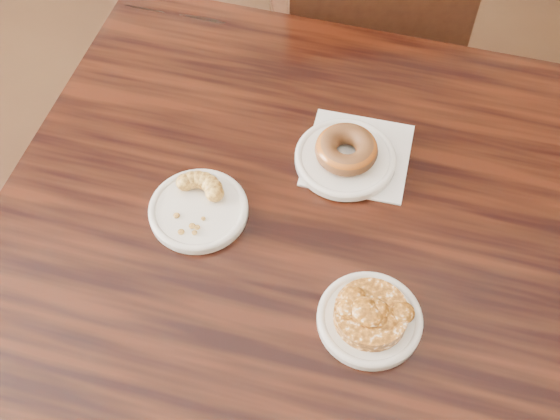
# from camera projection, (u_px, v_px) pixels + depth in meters

# --- Properties ---
(cafe_table) EXTENTS (1.18, 1.18, 0.75)m
(cafe_table) POSITION_uv_depth(u_px,v_px,m) (297.00, 335.00, 1.42)
(cafe_table) COLOR black
(cafe_table) RESTS_ON floor
(chair_far) EXTENTS (0.52, 0.52, 0.90)m
(chair_far) POSITION_uv_depth(u_px,v_px,m) (357.00, 43.00, 1.79)
(chair_far) COLOR black
(chair_far) RESTS_ON floor
(napkin) EXTENTS (0.20, 0.20, 0.00)m
(napkin) POSITION_uv_depth(u_px,v_px,m) (358.00, 155.00, 1.20)
(napkin) COLOR silver
(napkin) RESTS_ON cafe_table
(plate_donut) EXTENTS (0.17, 0.17, 0.01)m
(plate_donut) POSITION_uv_depth(u_px,v_px,m) (345.00, 159.00, 1.18)
(plate_donut) COLOR white
(plate_donut) RESTS_ON napkin
(plate_cruller) EXTENTS (0.16, 0.16, 0.01)m
(plate_cruller) POSITION_uv_depth(u_px,v_px,m) (199.00, 210.00, 1.13)
(plate_cruller) COLOR white
(plate_cruller) RESTS_ON cafe_table
(plate_fritter) EXTENTS (0.15, 0.15, 0.01)m
(plate_fritter) POSITION_uv_depth(u_px,v_px,m) (369.00, 320.00, 1.02)
(plate_fritter) COLOR silver
(plate_fritter) RESTS_ON cafe_table
(glazed_donut) EXTENTS (0.11, 0.11, 0.04)m
(glazed_donut) POSITION_uv_depth(u_px,v_px,m) (346.00, 149.00, 1.16)
(glazed_donut) COLOR brown
(glazed_donut) RESTS_ON plate_donut
(apple_fritter) EXTENTS (0.15, 0.15, 0.04)m
(apple_fritter) POSITION_uv_depth(u_px,v_px,m) (371.00, 312.00, 1.00)
(apple_fritter) COLOR #492507
(apple_fritter) RESTS_ON plate_fritter
(cruller_fragment) EXTENTS (0.10, 0.10, 0.03)m
(cruller_fragment) POSITION_uv_depth(u_px,v_px,m) (197.00, 203.00, 1.11)
(cruller_fragment) COLOR brown
(cruller_fragment) RESTS_ON plate_cruller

